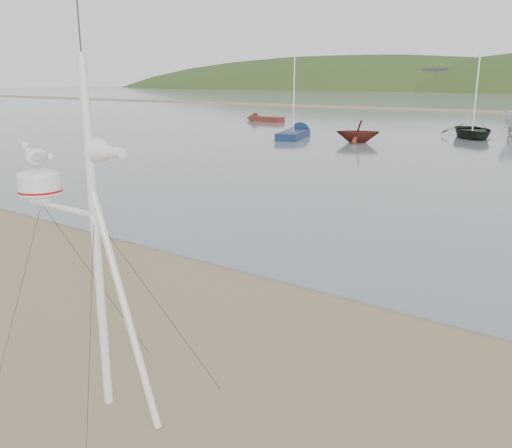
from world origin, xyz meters
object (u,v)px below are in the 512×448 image
Objects in this scene: boat_red at (358,121)px; dinghy_red_far at (260,119)px; sailboat_blue_near at (298,133)px; mast_rig at (95,311)px; boat_dark at (475,102)px.

boat_red reaches higher than dinghy_red_far.
boat_red is 5.56m from sailboat_blue_near.
mast_rig is 31.03m from boat_red.
mast_rig is 1.11× the size of dinghy_red_far.
mast_rig is 0.86× the size of sailboat_blue_near.
mast_rig is at bearing -56.21° from dinghy_red_far.
boat_dark is 0.82× the size of sailboat_blue_near.
sailboat_blue_near is (-16.08, 30.21, -0.97)m from mast_rig.
mast_rig is at bearing -7.10° from boat_red.
dinghy_red_far is at bearing 123.79° from mast_rig.
sailboat_blue_near is at bearing -178.00° from boat_dark.
mast_rig reaches higher than boat_red.
mast_rig reaches higher than dinghy_red_far.
boat_red is at bearing 110.27° from mast_rig.
boat_dark is 12.57m from sailboat_blue_near.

